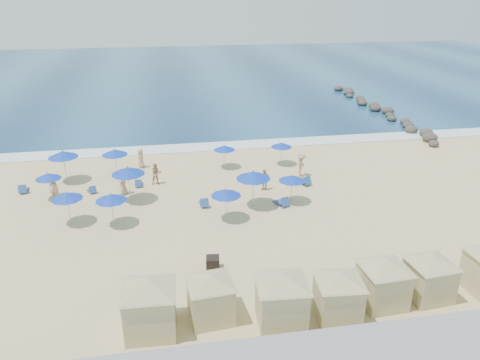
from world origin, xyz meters
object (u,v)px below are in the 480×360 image
at_px(umbrella_4, 115,152).
at_px(beachgoer_1, 156,174).
at_px(umbrella_8, 253,175).
at_px(beachgoer_3, 301,165).
at_px(cabana_1, 211,291).
at_px(rock_jetty, 380,110).
at_px(umbrella_0, 48,176).
at_px(trash_bin, 213,263).
at_px(umbrella_10, 292,178).
at_px(beachgoer_5, 123,184).
at_px(cabana_0, 149,299).
at_px(umbrella_6, 226,193).
at_px(umbrella_2, 63,154).
at_px(umbrella_9, 281,145).
at_px(beachgoer_2, 265,180).
at_px(beachgoer_4, 141,158).
at_px(cabana_3, 339,289).
at_px(umbrella_7, 224,148).
at_px(cabana_5, 430,271).
at_px(umbrella_5, 128,171).
at_px(beachgoer_0, 54,189).
at_px(cabana_2, 282,292).
at_px(umbrella_1, 67,196).
at_px(umbrella_3, 111,197).
at_px(cabana_4, 384,276).

relative_size(umbrella_4, beachgoer_1, 1.37).
height_order(umbrella_8, beachgoer_3, umbrella_8).
bearing_deg(cabana_1, rock_jetty, 54.30).
relative_size(umbrella_0, beachgoer_1, 1.21).
distance_m(trash_bin, umbrella_0, 15.09).
xyz_separation_m(umbrella_10, beachgoer_5, (-11.74, 3.53, -1.04)).
bearing_deg(cabana_0, umbrella_10, 50.41).
distance_m(cabana_1, umbrella_6, 9.81).
distance_m(umbrella_2, umbrella_9, 17.50).
xyz_separation_m(beachgoer_2, beachgoer_4, (-9.20, 6.35, -0.00)).
distance_m(cabana_3, umbrella_9, 19.91).
xyz_separation_m(umbrella_0, umbrella_7, (13.15, 4.04, -0.02)).
distance_m(cabana_1, umbrella_8, 12.02).
height_order(cabana_1, cabana_5, cabana_5).
height_order(umbrella_2, umbrella_5, umbrella_5).
bearing_deg(umbrella_4, cabana_0, -81.79).
bearing_deg(umbrella_8, umbrella_10, 3.54).
bearing_deg(umbrella_10, beachgoer_2, 118.48).
relative_size(cabana_3, beachgoer_2, 2.56).
xyz_separation_m(cabana_3, beachgoer_5, (-10.46, 15.81, -0.69)).
height_order(cabana_1, beachgoer_2, cabana_1).
bearing_deg(umbrella_8, beachgoer_0, 165.31).
relative_size(cabana_0, umbrella_9, 2.30).
height_order(cabana_2, umbrella_1, cabana_2).
bearing_deg(beachgoer_4, cabana_2, 15.60).
xyz_separation_m(rock_jetty, beachgoer_0, (-33.89, -19.16, 0.47)).
height_order(umbrella_5, beachgoer_5, umbrella_5).
xyz_separation_m(trash_bin, beachgoer_5, (-5.28, 10.90, 0.47)).
distance_m(umbrella_1, beachgoer_1, 7.95).
relative_size(umbrella_10, beachgoer_1, 1.26).
bearing_deg(cabana_0, umbrella_3, 102.86).
relative_size(umbrella_5, umbrella_6, 1.19).
relative_size(umbrella_8, beachgoer_1, 1.59).
bearing_deg(trash_bin, umbrella_1, 148.56).
bearing_deg(beachgoer_4, umbrella_9, 81.38).
xyz_separation_m(umbrella_1, umbrella_2, (-1.41, 7.36, 0.30)).
bearing_deg(cabana_3, cabana_4, 12.89).
bearing_deg(umbrella_1, cabana_0, -65.28).
relative_size(umbrella_0, umbrella_10, 0.96).
bearing_deg(beachgoer_2, cabana_3, 69.18).
bearing_deg(beachgoer_0, beachgoer_1, -153.84).
xyz_separation_m(cabana_3, beachgoer_1, (-8.05, 17.26, -0.66)).
distance_m(umbrella_5, beachgoer_0, 5.65).
height_order(umbrella_9, beachgoer_4, umbrella_9).
relative_size(umbrella_4, beachgoer_4, 1.43).
relative_size(umbrella_2, umbrella_7, 1.28).
bearing_deg(trash_bin, umbrella_9, 70.07).
xyz_separation_m(trash_bin, cabana_5, (10.09, -4.27, 1.15)).
bearing_deg(beachgoer_0, umbrella_8, 179.29).
bearing_deg(umbrella_1, beachgoer_5, 52.87).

